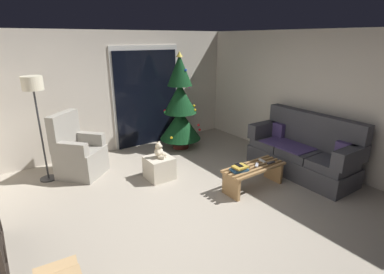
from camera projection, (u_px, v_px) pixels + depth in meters
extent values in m
plane|color=#9E9384|center=(197.00, 211.00, 4.18)|extent=(7.00, 7.00, 0.00)
cube|color=beige|center=(112.00, 93.00, 6.15)|extent=(5.72, 0.12, 2.50)
cube|color=beige|center=(324.00, 101.00, 5.35)|extent=(0.12, 6.00, 2.50)
cube|color=silver|center=(147.00, 97.00, 6.57)|extent=(1.60, 0.02, 2.20)
cube|color=black|center=(147.00, 99.00, 6.57)|extent=(1.50, 0.02, 2.10)
cube|color=#3D3D42|center=(299.00, 165.00, 5.32)|extent=(0.80, 1.92, 0.34)
cube|color=#3D3D42|center=(333.00, 164.00, 4.74)|extent=(0.69, 0.61, 0.14)
cube|color=#3D3D42|center=(300.00, 152.00, 5.23)|extent=(0.69, 0.61, 0.14)
cube|color=#3D3D42|center=(273.00, 143.00, 5.72)|extent=(0.69, 0.61, 0.14)
cube|color=#3D3D42|center=(314.00, 130.00, 5.28)|extent=(0.24, 1.90, 0.60)
cube|color=#3D3D42|center=(351.00, 157.00, 4.49)|extent=(0.76, 0.22, 0.28)
cube|color=#3D3D42|center=(265.00, 129.00, 5.85)|extent=(0.76, 0.22, 0.28)
cube|color=#47386B|center=(288.00, 145.00, 5.39)|extent=(0.62, 0.91, 0.02)
cube|color=#47386B|center=(346.00, 151.00, 4.71)|extent=(0.13, 0.32, 0.28)
cube|color=#47386B|center=(277.00, 130.00, 5.81)|extent=(0.13, 0.32, 0.28)
cube|color=#9E7547|center=(263.00, 171.00, 4.59)|extent=(1.10, 0.05, 0.04)
cube|color=#9E7547|center=(258.00, 169.00, 4.66)|extent=(1.10, 0.05, 0.04)
cube|color=#9E7547|center=(254.00, 167.00, 4.73)|extent=(1.10, 0.05, 0.04)
cube|color=#9E7547|center=(250.00, 165.00, 4.79)|extent=(1.10, 0.05, 0.04)
cube|color=#9E7547|center=(246.00, 164.00, 4.86)|extent=(1.10, 0.05, 0.04)
cube|color=#9E7547|center=(231.00, 186.00, 4.52)|extent=(0.05, 0.36, 0.35)
cube|color=#9E7547|center=(273.00, 171.00, 5.06)|extent=(0.05, 0.36, 0.35)
cube|color=silver|center=(262.00, 161.00, 4.90)|extent=(0.08, 0.16, 0.02)
cube|color=black|center=(246.00, 166.00, 4.71)|extent=(0.09, 0.16, 0.02)
cube|color=#333338|center=(271.00, 163.00, 4.83)|extent=(0.16, 0.05, 0.02)
cube|color=#ADADB2|center=(257.00, 165.00, 4.73)|extent=(0.15, 0.13, 0.02)
cube|color=#285684|center=(239.00, 170.00, 4.55)|extent=(0.29, 0.22, 0.03)
cube|color=#4C4C51|center=(239.00, 168.00, 4.55)|extent=(0.21, 0.19, 0.02)
cube|color=#B79333|center=(240.00, 167.00, 4.53)|extent=(0.22, 0.18, 0.03)
cube|color=black|center=(239.00, 165.00, 4.55)|extent=(0.08, 0.15, 0.01)
cylinder|color=#4C1E19|center=(181.00, 145.00, 6.61)|extent=(0.36, 0.36, 0.10)
cylinder|color=brown|center=(181.00, 141.00, 6.57)|extent=(0.08, 0.08, 0.12)
cone|color=#0F3819|center=(180.00, 124.00, 6.45)|extent=(0.90, 0.90, 0.64)
cone|color=#0F3819|center=(180.00, 98.00, 6.26)|extent=(0.71, 0.71, 0.64)
cone|color=#0F3819|center=(180.00, 70.00, 6.07)|extent=(0.53, 0.53, 0.64)
sphere|color=gold|center=(195.00, 110.00, 6.28)|extent=(0.06, 0.06, 0.06)
sphere|color=red|center=(165.00, 111.00, 6.31)|extent=(0.06, 0.06, 0.06)
sphere|color=#1E8C33|center=(165.00, 112.00, 6.25)|extent=(0.06, 0.06, 0.06)
sphere|color=gold|center=(171.00, 138.00, 6.13)|extent=(0.06, 0.06, 0.06)
sphere|color=#B233A5|center=(189.00, 87.00, 6.10)|extent=(0.06, 0.06, 0.06)
sphere|color=red|center=(200.00, 130.00, 6.51)|extent=(0.06, 0.06, 0.06)
sphere|color=red|center=(199.00, 125.00, 6.42)|extent=(0.06, 0.06, 0.06)
sphere|color=blue|center=(186.00, 70.00, 6.00)|extent=(0.06, 0.06, 0.06)
sphere|color=gold|center=(194.00, 106.00, 6.41)|extent=(0.06, 0.06, 0.06)
cone|color=#EAD14C|center=(179.00, 54.00, 5.97)|extent=(0.14, 0.14, 0.12)
cube|color=gray|center=(83.00, 167.00, 5.26)|extent=(0.96, 0.96, 0.31)
cube|color=gray|center=(81.00, 154.00, 5.19)|extent=(0.96, 0.96, 0.18)
cube|color=gray|center=(64.00, 131.00, 5.11)|extent=(0.61, 0.57, 0.64)
cube|color=gray|center=(89.00, 138.00, 5.38)|extent=(0.49, 0.53, 0.22)
cube|color=gray|center=(71.00, 149.00, 4.86)|extent=(0.49, 0.53, 0.22)
cylinder|color=#2D2D30|center=(49.00, 178.00, 5.14)|extent=(0.28, 0.28, 0.02)
cylinder|color=#2D2D30|center=(41.00, 136.00, 4.88)|extent=(0.03, 0.03, 1.55)
cylinder|color=beige|center=(32.00, 83.00, 4.60)|extent=(0.32, 0.32, 0.22)
cube|color=beige|center=(159.00, 168.00, 5.13)|extent=(0.44, 0.44, 0.39)
cylinder|color=beige|center=(163.00, 155.00, 5.09)|extent=(0.12, 0.12, 0.06)
cylinder|color=beige|center=(161.00, 157.00, 5.00)|extent=(0.12, 0.12, 0.06)
sphere|color=beige|center=(159.00, 152.00, 5.03)|extent=(0.15, 0.15, 0.15)
sphere|color=beige|center=(158.00, 146.00, 4.99)|extent=(0.11, 0.11, 0.11)
sphere|color=#F4E5C1|center=(161.00, 146.00, 4.99)|extent=(0.04, 0.04, 0.04)
sphere|color=beige|center=(159.00, 142.00, 5.01)|extent=(0.04, 0.04, 0.04)
sphere|color=beige|center=(158.00, 144.00, 4.94)|extent=(0.04, 0.04, 0.04)
sphere|color=beige|center=(161.00, 150.00, 5.09)|extent=(0.06, 0.06, 0.06)
sphere|color=beige|center=(158.00, 153.00, 4.96)|extent=(0.06, 0.06, 0.06)
cylinder|color=brown|center=(157.00, 158.00, 5.98)|extent=(0.11, 0.07, 0.06)
cylinder|color=brown|center=(155.00, 156.00, 6.06)|extent=(0.11, 0.07, 0.06)
sphere|color=brown|center=(158.00, 153.00, 6.03)|extent=(0.15, 0.15, 0.15)
sphere|color=brown|center=(158.00, 148.00, 5.99)|extent=(0.11, 0.11, 0.11)
sphere|color=#A37A51|center=(156.00, 149.00, 5.97)|extent=(0.04, 0.04, 0.04)
sphere|color=brown|center=(159.00, 146.00, 5.95)|extent=(0.04, 0.04, 0.04)
sphere|color=brown|center=(157.00, 145.00, 6.01)|extent=(0.04, 0.04, 0.04)
sphere|color=brown|center=(159.00, 154.00, 5.96)|extent=(0.06, 0.06, 0.06)
sphere|color=brown|center=(156.00, 152.00, 6.07)|extent=(0.06, 0.06, 0.06)
cube|color=tan|center=(56.00, 267.00, 2.73)|extent=(0.39, 0.13, 0.06)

